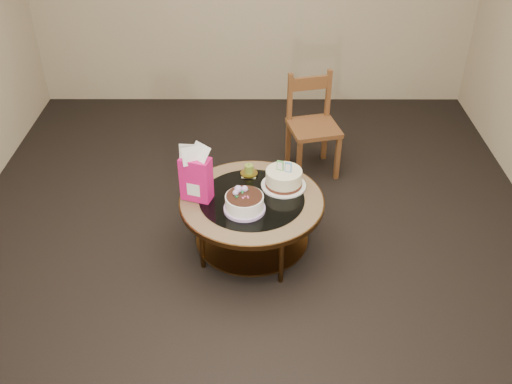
{
  "coord_description": "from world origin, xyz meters",
  "views": [
    {
      "loc": [
        0.04,
        -3.23,
        2.79
      ],
      "look_at": [
        0.03,
        0.02,
        0.5
      ],
      "focal_mm": 40.0,
      "sensor_mm": 36.0,
      "label": 1
    }
  ],
  "objects_px": {
    "coffee_table": "(252,207)",
    "decorated_cake": "(244,203)",
    "cream_cake": "(284,179)",
    "gift_bag": "(196,173)",
    "dining_chair": "(313,125)"
  },
  "relations": [
    {
      "from": "coffee_table",
      "to": "decorated_cake",
      "type": "relative_size",
      "value": 3.59
    },
    {
      "from": "coffee_table",
      "to": "cream_cake",
      "type": "xyz_separation_m",
      "value": [
        0.23,
        0.15,
        0.14
      ]
    },
    {
      "from": "gift_bag",
      "to": "dining_chair",
      "type": "distance_m",
      "value": 1.43
    },
    {
      "from": "coffee_table",
      "to": "decorated_cake",
      "type": "xyz_separation_m",
      "value": [
        -0.05,
        -0.13,
        0.13
      ]
    },
    {
      "from": "cream_cake",
      "to": "dining_chair",
      "type": "relative_size",
      "value": 0.37
    },
    {
      "from": "coffee_table",
      "to": "cream_cake",
      "type": "bearing_deg",
      "value": 33.55
    },
    {
      "from": "coffee_table",
      "to": "cream_cake",
      "type": "height_order",
      "value": "cream_cake"
    },
    {
      "from": "coffee_table",
      "to": "gift_bag",
      "type": "distance_m",
      "value": 0.47
    },
    {
      "from": "cream_cake",
      "to": "gift_bag",
      "type": "bearing_deg",
      "value": -143.91
    },
    {
      "from": "decorated_cake",
      "to": "dining_chair",
      "type": "relative_size",
      "value": 0.33
    },
    {
      "from": "cream_cake",
      "to": "dining_chair",
      "type": "distance_m",
      "value": 1.0
    },
    {
      "from": "decorated_cake",
      "to": "cream_cake",
      "type": "distance_m",
      "value": 0.4
    },
    {
      "from": "gift_bag",
      "to": "decorated_cake",
      "type": "bearing_deg",
      "value": -4.28
    },
    {
      "from": "coffee_table",
      "to": "dining_chair",
      "type": "xyz_separation_m",
      "value": [
        0.51,
        1.1,
        0.06
      ]
    },
    {
      "from": "coffee_table",
      "to": "gift_bag",
      "type": "xyz_separation_m",
      "value": [
        -0.38,
        0.01,
        0.28
      ]
    }
  ]
}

